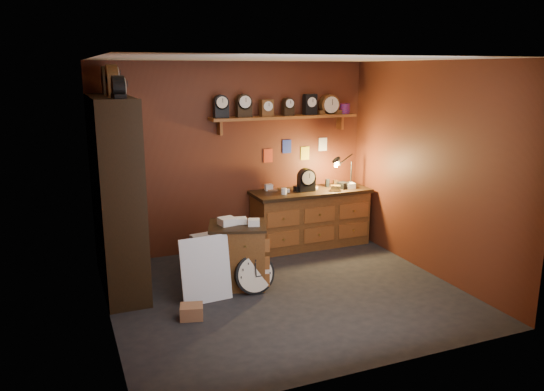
{
  "coord_description": "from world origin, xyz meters",
  "views": [
    {
      "loc": [
        -2.37,
        -5.36,
        2.6
      ],
      "look_at": [
        -0.03,
        0.35,
        1.12
      ],
      "focal_mm": 35.0,
      "sensor_mm": 36.0,
      "label": 1
    }
  ],
  "objects_px": {
    "shelving_unit": "(113,186)",
    "big_round_clock": "(255,274)",
    "workbench": "(310,215)",
    "low_cabinet": "(238,253)"
  },
  "relations": [
    {
      "from": "shelving_unit",
      "to": "workbench",
      "type": "relative_size",
      "value": 1.46
    },
    {
      "from": "shelving_unit",
      "to": "low_cabinet",
      "type": "xyz_separation_m",
      "value": [
        1.35,
        -0.55,
        -0.83
      ]
    },
    {
      "from": "shelving_unit",
      "to": "low_cabinet",
      "type": "distance_m",
      "value": 1.68
    },
    {
      "from": "shelving_unit",
      "to": "big_round_clock",
      "type": "height_order",
      "value": "shelving_unit"
    },
    {
      "from": "shelving_unit",
      "to": "workbench",
      "type": "height_order",
      "value": "shelving_unit"
    },
    {
      "from": "low_cabinet",
      "to": "big_round_clock",
      "type": "relative_size",
      "value": 1.78
    },
    {
      "from": "low_cabinet",
      "to": "big_round_clock",
      "type": "height_order",
      "value": "low_cabinet"
    },
    {
      "from": "workbench",
      "to": "big_round_clock",
      "type": "bearing_deg",
      "value": -136.11
    },
    {
      "from": "shelving_unit",
      "to": "big_round_clock",
      "type": "bearing_deg",
      "value": -30.05
    },
    {
      "from": "low_cabinet",
      "to": "workbench",
      "type": "bearing_deg",
      "value": 53.24
    }
  ]
}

